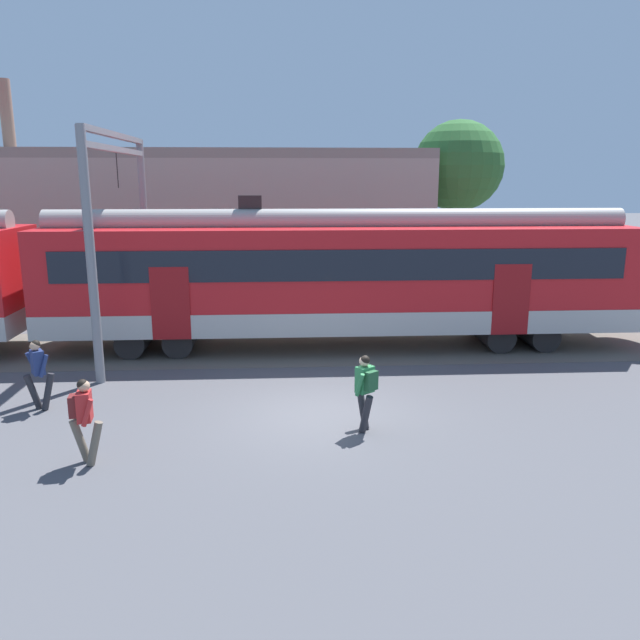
{
  "coord_description": "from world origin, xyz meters",
  "views": [
    {
      "loc": [
        -0.8,
        -13.29,
        5.24
      ],
      "look_at": [
        0.15,
        2.63,
        1.6
      ],
      "focal_mm": 35.0,
      "sensor_mm": 36.0,
      "label": 1
    }
  ],
  "objects_px": {
    "pedestrian_red": "(84,414)",
    "pedestrian_green": "(365,387)",
    "pedestrian_navy": "(38,370)",
    "commuter_train": "(59,279)"
  },
  "relations": [
    {
      "from": "commuter_train",
      "to": "pedestrian_navy",
      "type": "height_order",
      "value": "commuter_train"
    },
    {
      "from": "pedestrian_red",
      "to": "pedestrian_green",
      "type": "xyz_separation_m",
      "value": [
        5.4,
        1.23,
        0.0
      ]
    },
    {
      "from": "pedestrian_navy",
      "to": "pedestrian_green",
      "type": "height_order",
      "value": "same"
    },
    {
      "from": "pedestrian_red",
      "to": "commuter_train",
      "type": "bearing_deg",
      "value": 110.87
    },
    {
      "from": "commuter_train",
      "to": "pedestrian_navy",
      "type": "distance_m",
      "value": 5.41
    },
    {
      "from": "pedestrian_red",
      "to": "pedestrian_green",
      "type": "relative_size",
      "value": 1.0
    },
    {
      "from": "pedestrian_navy",
      "to": "pedestrian_green",
      "type": "bearing_deg",
      "value": -13.09
    },
    {
      "from": "commuter_train",
      "to": "pedestrian_navy",
      "type": "bearing_deg",
      "value": -77.28
    },
    {
      "from": "commuter_train",
      "to": "pedestrian_red",
      "type": "relative_size",
      "value": 22.83
    },
    {
      "from": "pedestrian_navy",
      "to": "pedestrian_green",
      "type": "xyz_separation_m",
      "value": [
        7.31,
        -1.7,
        0.03
      ]
    }
  ]
}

